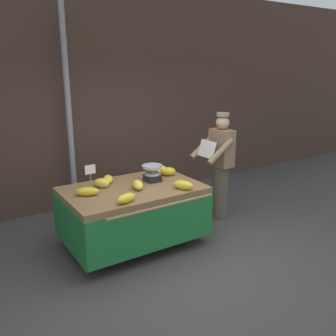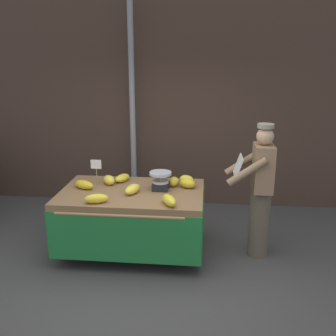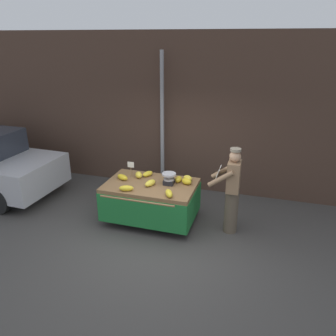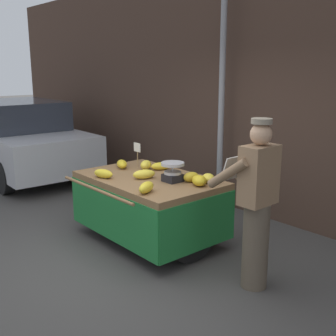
# 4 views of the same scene
# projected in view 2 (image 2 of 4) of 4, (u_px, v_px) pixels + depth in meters

# --- Properties ---
(ground_plane) EXTENTS (60.00, 60.00, 0.00)m
(ground_plane) POSITION_uv_depth(u_px,v_px,m) (150.00, 285.00, 4.46)
(ground_plane) COLOR #423F3D
(back_wall) EXTENTS (16.00, 0.24, 3.75)m
(back_wall) POSITION_uv_depth(u_px,v_px,m) (172.00, 94.00, 6.53)
(back_wall) COLOR #473328
(back_wall) RESTS_ON ground
(street_pole) EXTENTS (0.09, 0.09, 3.33)m
(street_pole) POSITION_uv_depth(u_px,v_px,m) (132.00, 109.00, 6.31)
(street_pole) COLOR gray
(street_pole) RESTS_ON ground
(banana_cart) EXTENTS (1.82, 1.37, 0.84)m
(banana_cart) POSITION_uv_depth(u_px,v_px,m) (132.00, 207.00, 5.05)
(banana_cart) COLOR olive
(banana_cart) RESTS_ON ground
(weighing_scale) EXTENTS (0.28, 0.28, 0.24)m
(weighing_scale) POSITION_uv_depth(u_px,v_px,m) (160.00, 181.00, 5.00)
(weighing_scale) COLOR black
(weighing_scale) RESTS_ON banana_cart
(price_sign) EXTENTS (0.14, 0.01, 0.34)m
(price_sign) POSITION_uv_depth(u_px,v_px,m) (96.00, 167.00, 5.15)
(price_sign) COLOR #997A51
(price_sign) RESTS_ON banana_cart
(banana_bunch_0) EXTENTS (0.27, 0.25, 0.12)m
(banana_bunch_0) POSITION_uv_depth(u_px,v_px,m) (188.00, 183.00, 5.09)
(banana_bunch_0) COLOR gold
(banana_bunch_0) RESTS_ON banana_cart
(banana_bunch_1) EXTENTS (0.25, 0.23, 0.11)m
(banana_bunch_1) POSITION_uv_depth(u_px,v_px,m) (187.00, 179.00, 5.26)
(banana_bunch_1) COLOR yellow
(banana_bunch_1) RESTS_ON banana_cart
(banana_bunch_2) EXTENTS (0.30, 0.20, 0.11)m
(banana_bunch_2) POSITION_uv_depth(u_px,v_px,m) (96.00, 199.00, 4.57)
(banana_bunch_2) COLOR yellow
(banana_bunch_2) RESTS_ON banana_cart
(banana_bunch_3) EXTENTS (0.15, 0.22, 0.12)m
(banana_bunch_3) POSITION_uv_depth(u_px,v_px,m) (174.00, 182.00, 5.15)
(banana_bunch_3) COLOR gold
(banana_bunch_3) RESTS_ON banana_cart
(banana_bunch_4) EXTENTS (0.31, 0.25, 0.11)m
(banana_bunch_4) POSITION_uv_depth(u_px,v_px,m) (84.00, 185.00, 5.05)
(banana_bunch_4) COLOR gold
(banana_bunch_4) RESTS_ON banana_cart
(banana_bunch_5) EXTENTS (0.23, 0.30, 0.10)m
(banana_bunch_5) POSITION_uv_depth(u_px,v_px,m) (122.00, 178.00, 5.33)
(banana_bunch_5) COLOR yellow
(banana_bunch_5) RESTS_ON banana_cart
(banana_bunch_6) EXTENTS (0.23, 0.26, 0.12)m
(banana_bunch_6) POSITION_uv_depth(u_px,v_px,m) (109.00, 180.00, 5.21)
(banana_bunch_6) COLOR yellow
(banana_bunch_6) RESTS_ON banana_cart
(banana_bunch_7) EXTENTS (0.22, 0.31, 0.11)m
(banana_bunch_7) POSITION_uv_depth(u_px,v_px,m) (132.00, 189.00, 4.88)
(banana_bunch_7) COLOR yellow
(banana_bunch_7) RESTS_ON banana_cart
(banana_bunch_8) EXTENTS (0.24, 0.31, 0.12)m
(banana_bunch_8) POSITION_uv_depth(u_px,v_px,m) (169.00, 200.00, 4.50)
(banana_bunch_8) COLOR yellow
(banana_bunch_8) RESTS_ON banana_cart
(vendor_person) EXTENTS (0.59, 0.52, 1.71)m
(vendor_person) POSITION_uv_depth(u_px,v_px,m) (260.00, 191.00, 4.90)
(vendor_person) COLOR brown
(vendor_person) RESTS_ON ground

